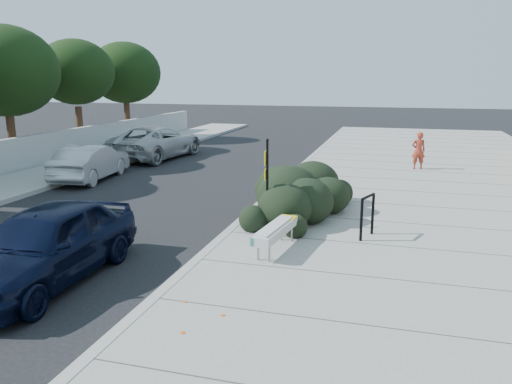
# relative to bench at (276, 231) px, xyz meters

# --- Properties ---
(ground) EXTENTS (120.00, 120.00, 0.00)m
(ground) POSITION_rel_bench_xyz_m (-1.49, -1.00, -0.61)
(ground) COLOR black
(ground) RESTS_ON ground
(sidewalk_near) EXTENTS (11.20, 50.00, 0.15)m
(sidewalk_near) POSITION_rel_bench_xyz_m (4.11, 4.00, -0.53)
(sidewalk_near) COLOR gray
(sidewalk_near) RESTS_ON ground
(sidewalk_far) EXTENTS (3.00, 50.00, 0.15)m
(sidewalk_far) POSITION_rel_bench_xyz_m (-10.99, 4.00, -0.53)
(sidewalk_far) COLOR gray
(sidewalk_far) RESTS_ON ground
(curb_near) EXTENTS (0.22, 50.00, 0.17)m
(curb_near) POSITION_rel_bench_xyz_m (-1.49, 4.00, -0.52)
(curb_near) COLOR #9E9E99
(curb_near) RESTS_ON ground
(curb_far) EXTENTS (0.22, 50.00, 0.17)m
(curb_far) POSITION_rel_bench_xyz_m (-9.49, 4.00, -0.52)
(curb_far) COLOR #9E9E99
(curb_far) RESTS_ON ground
(tree_far_d) EXTENTS (4.60, 4.60, 6.16)m
(tree_far_d) POSITION_rel_bench_xyz_m (-13.99, 8.00, 3.58)
(tree_far_d) COLOR #332114
(tree_far_d) RESTS_ON ground
(tree_far_e) EXTENTS (4.00, 4.00, 5.90)m
(tree_far_e) POSITION_rel_bench_xyz_m (-13.99, 13.00, 3.58)
(tree_far_e) COLOR #332114
(tree_far_e) RESTS_ON ground
(tree_far_f) EXTENTS (4.40, 4.40, 6.07)m
(tree_far_f) POSITION_rel_bench_xyz_m (-13.99, 18.00, 3.58)
(tree_far_f) COLOR #332114
(tree_far_f) RESTS_ON ground
(bench) EXTENTS (0.64, 1.93, 0.58)m
(bench) POSITION_rel_bench_xyz_m (0.00, 0.00, 0.00)
(bench) COLOR gray
(bench) RESTS_ON sidewalk_near
(bike_rack) EXTENTS (0.30, 0.68, 1.05)m
(bike_rack) POSITION_rel_bench_xyz_m (1.90, 1.50, 0.18)
(bike_rack) COLOR black
(bike_rack) RESTS_ON sidewalk_near
(sign_post) EXTENTS (0.09, 0.27, 2.29)m
(sign_post) POSITION_rel_bench_xyz_m (-0.64, 1.64, 0.86)
(sign_post) COLOR black
(sign_post) RESTS_ON sidewalk_near
(hedge) EXTENTS (3.45, 4.58, 1.54)m
(hedge) POSITION_rel_bench_xyz_m (0.01, 3.05, 0.31)
(hedge) COLOR black
(hedge) RESTS_ON sidewalk_near
(sedan_navy) EXTENTS (1.90, 4.57, 1.55)m
(sedan_navy) POSITION_rel_bench_xyz_m (-3.99, -2.57, 0.17)
(sedan_navy) COLOR black
(sedan_navy) RESTS_ON ground
(wagon_silver) EXTENTS (1.98, 4.33, 1.38)m
(wagon_silver) POSITION_rel_bench_xyz_m (-8.99, 6.42, 0.08)
(wagon_silver) COLOR #ABABB0
(wagon_silver) RESTS_ON ground
(suv_silver) EXTENTS (3.13, 5.91, 1.58)m
(suv_silver) POSITION_rel_bench_xyz_m (-8.99, 12.02, 0.19)
(suv_silver) COLOR #ABADB1
(suv_silver) RESTS_ON ground
(pedestrian) EXTENTS (0.63, 0.47, 1.56)m
(pedestrian) POSITION_rel_bench_xyz_m (3.39, 11.52, 0.32)
(pedestrian) COLOR #9D3222
(pedestrian) RESTS_ON sidewalk_near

